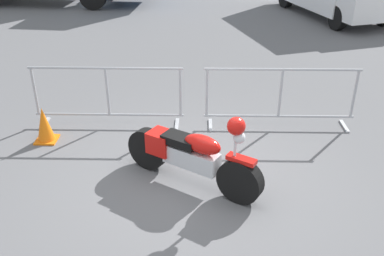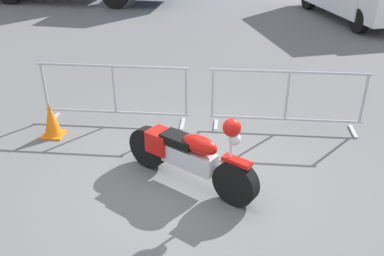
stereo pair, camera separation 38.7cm
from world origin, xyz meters
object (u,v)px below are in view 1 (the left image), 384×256
(motorcycle, at_px, (191,155))
(crowd_barrier_far, at_px, (280,97))
(traffic_cone, at_px, (44,125))
(crowd_barrier_near, at_px, (108,96))

(motorcycle, xyz_separation_m, crowd_barrier_far, (1.46, 1.72, 0.11))
(motorcycle, xyz_separation_m, traffic_cone, (-2.40, 1.14, -0.16))
(crowd_barrier_far, bearing_deg, motorcycle, -130.40)
(motorcycle, distance_m, crowd_barrier_far, 2.26)
(crowd_barrier_near, height_order, crowd_barrier_far, same)
(motorcycle, height_order, traffic_cone, motorcycle)
(motorcycle, distance_m, traffic_cone, 2.66)
(crowd_barrier_near, bearing_deg, traffic_cone, -148.44)
(crowd_barrier_near, distance_m, traffic_cone, 1.14)
(motorcycle, bearing_deg, crowd_barrier_near, 161.92)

